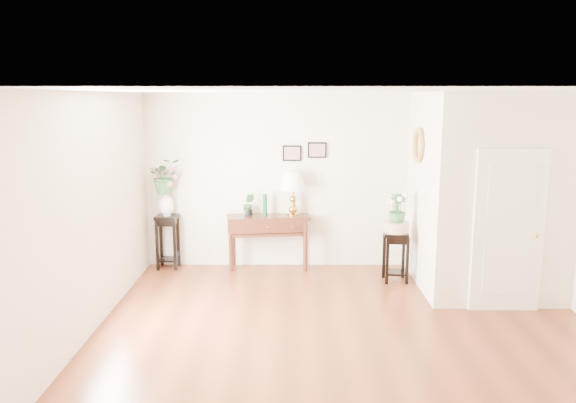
{
  "coord_description": "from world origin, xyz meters",
  "views": [
    {
      "loc": [
        -0.68,
        -6.17,
        2.74
      ],
      "look_at": [
        -0.71,
        1.3,
        1.34
      ],
      "focal_mm": 35.0,
      "sensor_mm": 36.0,
      "label": 1
    }
  ],
  "objects_px": {
    "plant_stand_a": "(168,242)",
    "plant_stand_b": "(395,257)",
    "console_table": "(268,242)",
    "table_lamp": "(293,194)"
  },
  "relations": [
    {
      "from": "plant_stand_a",
      "to": "plant_stand_b",
      "type": "height_order",
      "value": "plant_stand_a"
    },
    {
      "from": "console_table",
      "to": "table_lamp",
      "type": "relative_size",
      "value": 1.81
    },
    {
      "from": "table_lamp",
      "to": "plant_stand_a",
      "type": "height_order",
      "value": "table_lamp"
    },
    {
      "from": "console_table",
      "to": "plant_stand_b",
      "type": "xyz_separation_m",
      "value": [
        1.93,
        -0.64,
        -0.06
      ]
    },
    {
      "from": "console_table",
      "to": "plant_stand_b",
      "type": "relative_size",
      "value": 1.73
    },
    {
      "from": "plant_stand_b",
      "to": "plant_stand_a",
      "type": "bearing_deg",
      "value": 169.81
    },
    {
      "from": "console_table",
      "to": "plant_stand_b",
      "type": "bearing_deg",
      "value": -25.91
    },
    {
      "from": "table_lamp",
      "to": "console_table",
      "type": "bearing_deg",
      "value": 180.0
    },
    {
      "from": "console_table",
      "to": "plant_stand_a",
      "type": "xyz_separation_m",
      "value": [
        -1.62,
        0.0,
        0.0
      ]
    },
    {
      "from": "console_table",
      "to": "plant_stand_a",
      "type": "relative_size",
      "value": 1.5
    }
  ]
}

